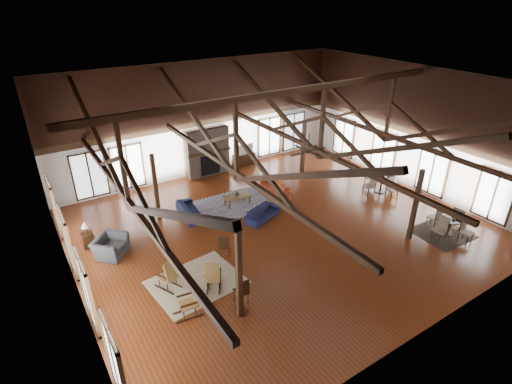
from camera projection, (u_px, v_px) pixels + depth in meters
floor at (279, 228)px, 16.97m from camera, size 16.00×16.00×0.00m
ceiling at (283, 85)px, 14.26m from camera, size 16.00×14.00×0.02m
wall_back at (203, 119)px, 20.87m from camera, size 16.00×0.02×6.00m
wall_front at (439, 250)px, 10.36m from camera, size 16.00×0.02×6.00m
wall_left at (61, 219)px, 11.76m from camera, size 0.02×14.00×6.00m
wall_right at (414, 129)px, 19.47m from camera, size 0.02×14.00×6.00m
roof_truss at (282, 138)px, 15.15m from camera, size 15.60×14.07×3.14m
post_grid at (280, 196)px, 16.28m from camera, size 8.16×7.16×3.05m
fireplace at (207, 152)px, 21.40m from camera, size 2.50×0.69×2.60m
ceiling_fan at (308, 151)px, 14.77m from camera, size 1.60×1.60×0.75m
sofa_navy_front at (263, 213)px, 17.57m from camera, size 1.90×1.24×0.52m
sofa_navy_left at (190, 210)px, 17.76m from camera, size 2.00×0.95×0.56m
sofa_orange at (275, 188)px, 19.75m from camera, size 2.17×1.14×0.60m
coffee_table at (237, 197)px, 18.62m from camera, size 1.31×0.72×0.49m
vase at (237, 193)px, 18.57m from camera, size 0.21×0.21×0.21m
armchair at (110, 247)px, 15.08m from camera, size 1.55×1.55×0.76m
side_table_lamp at (87, 237)px, 15.59m from camera, size 0.44×0.44×1.11m
rocking_chair_a at (169, 276)px, 13.32m from camera, size 0.78×0.98×1.12m
rocking_chair_b at (213, 277)px, 13.29m from camera, size 0.82×0.96×1.09m
rocking_chair_c at (190, 301)px, 12.24m from camera, size 0.91×0.56×1.11m
side_chair_a at (225, 244)px, 14.94m from camera, size 0.54×0.54×0.93m
side_chair_b at (242, 290)px, 12.62m from camera, size 0.45×0.45×0.98m
cafe_table_near at (450, 224)px, 16.34m from camera, size 1.92×1.92×1.00m
cafe_table_far at (381, 182)px, 19.79m from camera, size 2.07×2.07×1.06m
cup_near at (454, 219)px, 16.17m from camera, size 0.14×0.14×0.09m
cup_far at (380, 176)px, 19.73m from camera, size 0.15×0.15×0.09m
tv_console at (244, 159)px, 23.01m from camera, size 1.30×0.49×0.65m
television at (244, 149)px, 22.74m from camera, size 1.06×0.17×0.61m
rug_tan at (197, 282)px, 13.81m from camera, size 3.21×2.64×0.01m
rug_navy at (233, 205)px, 18.80m from camera, size 3.48×2.65×0.01m
rug_dark at (442, 233)px, 16.60m from camera, size 2.25×2.06×0.01m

